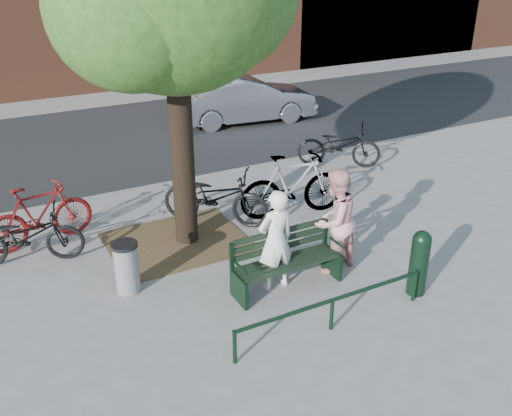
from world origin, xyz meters
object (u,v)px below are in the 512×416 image
person_right (334,221)px  person_left (276,240)px  bicycle_c (215,197)px  litter_bin (127,267)px  park_bench (285,259)px  bollard (419,260)px  parked_car (245,99)px

person_right → person_left: bearing=-14.6°
person_left → bicycle_c: 2.49m
litter_bin → bicycle_c: size_ratio=0.40×
litter_bin → park_bench: bearing=-24.3°
park_bench → bollard: size_ratio=1.63×
person_right → bicycle_c: size_ratio=0.85×
bollard → litter_bin: (-3.90, 2.14, -0.15)m
person_left → litter_bin: person_left is taller
person_left → person_right: bearing=179.6°
person_left → parked_car: bearing=-116.5°
parked_car → bollard: bearing=176.0°
person_right → parked_car: person_right is taller
bollard → litter_bin: bollard is taller
litter_bin → parked_car: bearing=51.6°
person_right → litter_bin: size_ratio=2.11×
park_bench → person_right: person_right is taller
park_bench → bollard: 2.03m
park_bench → litter_bin: (-2.22, 1.00, -0.06)m
park_bench → bollard: bearing=-34.1°
bicycle_c → park_bench: bearing=-136.6°
park_bench → person_right: size_ratio=0.99×
person_left → bicycle_c: size_ratio=0.79×
park_bench → person_left: (-0.16, 0.03, 0.34)m
litter_bin → parked_car: parked_car is taller
park_bench → litter_bin: bearing=155.7°
litter_bin → bicycle_c: 2.65m
person_right → bollard: bearing=104.5°
bicycle_c → litter_bin: bearing=167.1°
park_bench → bollard: bollard is taller
litter_bin → parked_car: 9.26m
park_bench → parked_car: size_ratio=0.42×
bollard → litter_bin: bearing=151.3°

